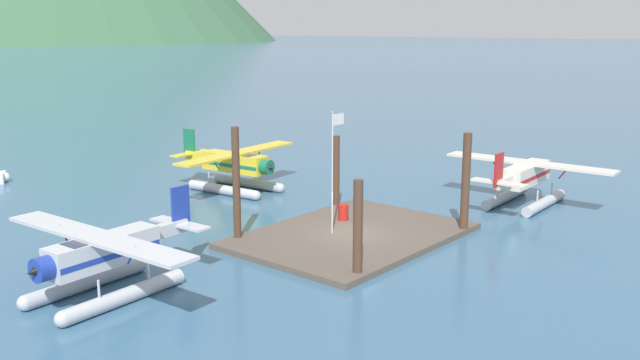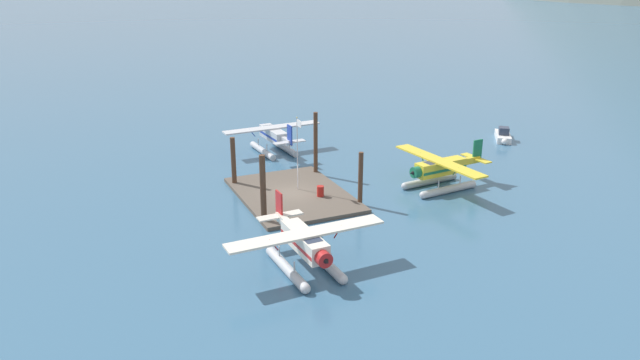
{
  "view_description": "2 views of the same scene",
  "coord_description": "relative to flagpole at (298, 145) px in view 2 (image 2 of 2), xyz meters",
  "views": [
    {
      "loc": [
        -27.35,
        -20.88,
        10.76
      ],
      "look_at": [
        1.38,
        3.3,
        2.4
      ],
      "focal_mm": 38.77,
      "sensor_mm": 36.0,
      "label": 1
    },
    {
      "loc": [
        43.48,
        -16.65,
        17.97
      ],
      "look_at": [
        0.81,
        2.17,
        1.4
      ],
      "focal_mm": 33.18,
      "sensor_mm": 36.0,
      "label": 2
    }
  ],
  "objects": [
    {
      "name": "seaplane_silver_port_fwd",
      "position": [
        -12.19,
        2.09,
        -2.64
      ],
      "size": [
        7.98,
        10.46,
        3.84
      ],
      "color": "#B7BABF",
      "rests_on": "ground"
    },
    {
      "name": "boat_white_open_north",
      "position": [
        -6.28,
        27.25,
        -3.73
      ],
      "size": [
        4.29,
        3.65,
        1.5
      ],
      "color": "silver",
      "rests_on": "ground"
    },
    {
      "name": "ground_plane",
      "position": [
        0.56,
        -0.75,
        -4.22
      ],
      "size": [
        1200.0,
        1200.0,
        0.0
      ],
      "primitive_type": "plane",
      "color": "#38607F"
    },
    {
      "name": "seaplane_cream_stbd_aft",
      "position": [
        12.91,
        -4.7,
        -2.64
      ],
      "size": [
        7.98,
        10.45,
        3.84
      ],
      "color": "#B7BABF",
      "rests_on": "ground"
    },
    {
      "name": "flagpole",
      "position": [
        0.0,
        0.0,
        0.0
      ],
      "size": [
        0.95,
        0.1,
        6.33
      ],
      "color": "silver",
      "rests_on": "dock_platform"
    },
    {
      "name": "fuel_drum",
      "position": [
        2.19,
        1.09,
        -3.48
      ],
      "size": [
        0.62,
        0.62,
        0.88
      ],
      "color": "#AD1E19",
      "rests_on": "dock_platform"
    },
    {
      "name": "dock_platform",
      "position": [
        0.56,
        -0.75,
        -4.07
      ],
      "size": [
        11.96,
        8.61,
        0.3
      ],
      "primitive_type": "cube",
      "color": "brown",
      "rests_on": "ground"
    },
    {
      "name": "piling_far_left",
      "position": [
        -3.75,
        3.24,
        -1.24
      ],
      "size": [
        0.38,
        0.38,
        5.94
      ],
      "primitive_type": "cylinder",
      "color": "#4C3323",
      "rests_on": "ground"
    },
    {
      "name": "piling_far_right",
      "position": [
        4.61,
        3.53,
        -1.98
      ],
      "size": [
        0.38,
        0.38,
        4.47
      ],
      "primitive_type": "cylinder",
      "color": "#4C3323",
      "rests_on": "ground"
    },
    {
      "name": "piling_near_left",
      "position": [
        -3.92,
        -4.51,
        -2.01
      ],
      "size": [
        0.42,
        0.42,
        4.42
      ],
      "primitive_type": "cylinder",
      "color": "#4C3323",
      "rests_on": "ground"
    },
    {
      "name": "piling_near_right",
      "position": [
        5.05,
        -4.8,
        -1.51
      ],
      "size": [
        0.45,
        0.45,
        5.4
      ],
      "primitive_type": "cylinder",
      "color": "#4C3323",
      "rests_on": "ground"
    },
    {
      "name": "seaplane_yellow_bow_right",
      "position": [
        3.97,
        11.63,
        -2.64
      ],
      "size": [
        10.49,
        7.96,
        3.84
      ],
      "color": "#B7BABF",
      "rests_on": "ground"
    }
  ]
}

